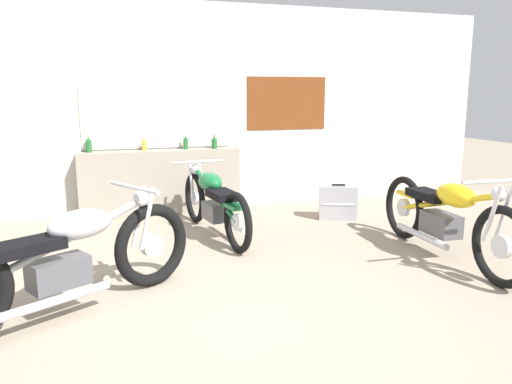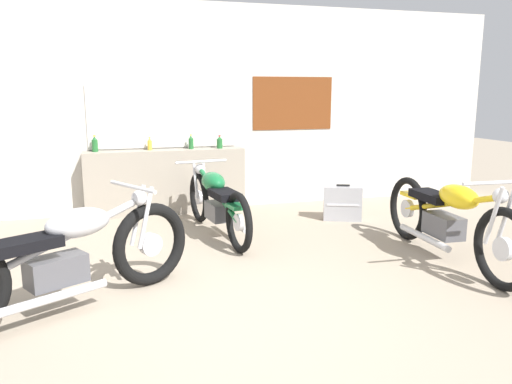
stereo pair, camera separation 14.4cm
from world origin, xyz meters
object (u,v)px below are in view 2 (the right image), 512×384
at_px(bottle_leftmost, 95,144).
at_px(bottle_right_center, 220,143).
at_px(bottle_left_center, 150,144).
at_px(motorcycle_silver, 65,257).
at_px(motorcycle_green, 217,201).
at_px(bottle_center, 191,142).
at_px(hard_case_silver, 342,203).
at_px(motorcycle_yellow, 448,217).

relative_size(bottle_leftmost, bottle_right_center, 1.20).
xyz_separation_m(bottle_left_center, motorcycle_silver, (-0.85, -2.96, -0.52)).
bearing_deg(motorcycle_green, bottle_center, 93.83).
bearing_deg(motorcycle_green, bottle_left_center, 116.25).
xyz_separation_m(bottle_right_center, hard_case_silver, (1.39, -0.98, -0.72)).
height_order(bottle_left_center, motorcycle_yellow, bottle_left_center).
distance_m(bottle_leftmost, motorcycle_silver, 3.02).
bearing_deg(hard_case_silver, motorcycle_silver, -148.68).
height_order(bottle_center, bottle_right_center, bottle_center).
bearing_deg(bottle_left_center, bottle_center, -1.10).
bearing_deg(motorcycle_yellow, bottle_left_center, 133.28).
relative_size(bottle_right_center, motorcycle_silver, 0.09).
height_order(bottle_leftmost, bottle_center, bottle_leftmost).
relative_size(bottle_right_center, motorcycle_yellow, 0.08).
distance_m(bottle_center, motorcycle_green, 1.39).
xyz_separation_m(bottle_leftmost, hard_case_silver, (3.02, -1.03, -0.74)).
bearing_deg(bottle_right_center, hard_case_silver, -35.07).
relative_size(bottle_left_center, bottle_right_center, 0.97).
bearing_deg(hard_case_silver, bottle_center, 150.22).
height_order(bottle_right_center, motorcycle_green, bottle_right_center).
height_order(bottle_right_center, hard_case_silver, bottle_right_center).
bearing_deg(bottle_right_center, motorcycle_green, -103.70).
relative_size(motorcycle_green, hard_case_silver, 3.73).
distance_m(bottle_center, motorcycle_silver, 3.31).
bearing_deg(bottle_center, bottle_left_center, 178.90).
bearing_deg(motorcycle_silver, motorcycle_yellow, 3.33).
bearing_deg(bottle_left_center, hard_case_silver, -23.85).
distance_m(bottle_leftmost, bottle_left_center, 0.69).
bearing_deg(motorcycle_silver, bottle_center, 64.63).
bearing_deg(motorcycle_silver, bottle_left_center, 73.95).
distance_m(bottle_leftmost, motorcycle_green, 1.93).
bearing_deg(motorcycle_yellow, motorcycle_silver, -176.67).
height_order(bottle_leftmost, motorcycle_yellow, bottle_leftmost).
relative_size(bottle_center, motorcycle_yellow, 0.09).
relative_size(bottle_left_center, hard_case_silver, 0.32).
bearing_deg(bottle_left_center, motorcycle_green, -63.75).
bearing_deg(bottle_leftmost, motorcycle_silver, -93.09).
bearing_deg(bottle_center, motorcycle_silver, -115.37).
relative_size(bottle_center, motorcycle_silver, 0.10).
xyz_separation_m(bottle_leftmost, motorcycle_yellow, (3.29, -2.76, -0.52)).
bearing_deg(bottle_center, motorcycle_green, -86.17).
xyz_separation_m(bottle_left_center, hard_case_silver, (2.33, -1.03, -0.72)).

